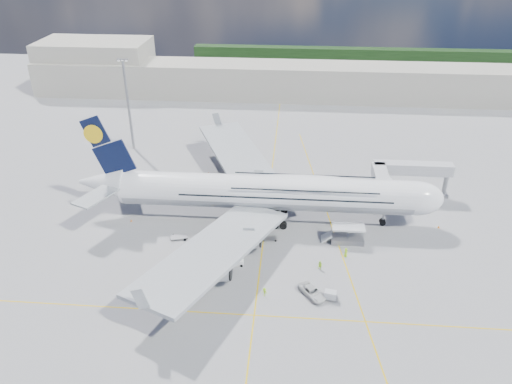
# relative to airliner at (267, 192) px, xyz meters

# --- Properties ---
(ground) EXTENTS (300.00, 300.00, 0.00)m
(ground) POSITION_rel_airliner_xyz_m (-0.26, -10.00, -6.87)
(ground) COLOR gray
(ground) RESTS_ON ground
(taxi_line_main) EXTENTS (0.25, 220.00, 0.01)m
(taxi_line_main) POSITION_rel_airliner_xyz_m (-0.26, -10.00, -6.86)
(taxi_line_main) COLOR #DDB10B
(taxi_line_main) RESTS_ON ground
(taxi_line_cross) EXTENTS (120.00, 0.25, 0.01)m
(taxi_line_cross) POSITION_rel_airliner_xyz_m (-0.26, -30.00, -6.86)
(taxi_line_cross) COLOR #DDB10B
(taxi_line_cross) RESTS_ON ground
(taxi_line_diag) EXTENTS (14.16, 99.06, 0.01)m
(taxi_line_diag) POSITION_rel_airliner_xyz_m (13.74, -0.00, -6.86)
(taxi_line_diag) COLOR #DDB10B
(taxi_line_diag) RESTS_ON ground
(airliner) EXTENTS (77.26, 79.15, 23.71)m
(airliner) POSITION_rel_airliner_xyz_m (0.00, 0.00, 0.00)
(airliner) COLOR white
(airliner) RESTS_ON ground
(jet_bridge) EXTENTS (18.80, 12.10, 8.50)m
(jet_bridge) POSITION_rel_airliner_xyz_m (29.55, 10.94, -0.02)
(jet_bridge) COLOR #B7B7BC
(jet_bridge) RESTS_ON ground
(cargo_loader) EXTENTS (8.53, 3.20, 3.67)m
(cargo_loader) POSITION_rel_airliner_xyz_m (16.56, -7.11, -5.62)
(cargo_loader) COLOR silver
(cargo_loader) RESTS_ON ground
(light_mast) EXTENTS (3.00, 0.70, 25.50)m
(light_mast) POSITION_rel_airliner_xyz_m (-40.26, 35.00, 6.34)
(light_mast) COLOR gray
(light_mast) RESTS_ON ground
(terminal) EXTENTS (180.00, 16.00, 12.00)m
(terminal) POSITION_rel_airliner_xyz_m (-0.26, 85.00, -0.87)
(terminal) COLOR #B2AD9E
(terminal) RESTS_ON ground
(hangar) EXTENTS (40.00, 22.00, 18.00)m
(hangar) POSITION_rel_airliner_xyz_m (-70.26, 90.00, 2.13)
(hangar) COLOR #B2AD9E
(hangar) RESTS_ON ground
(tree_line) EXTENTS (160.00, 6.00, 8.00)m
(tree_line) POSITION_rel_airliner_xyz_m (39.74, 130.00, -2.87)
(tree_line) COLOR #193814
(tree_line) RESTS_ON ground
(dolly_row_a) EXTENTS (3.00, 1.98, 0.41)m
(dolly_row_a) POSITION_rel_airliner_xyz_m (-11.73, -11.29, -6.55)
(dolly_row_a) COLOR gray
(dolly_row_a) RESTS_ON ground
(dolly_row_b) EXTENTS (3.38, 2.32, 1.95)m
(dolly_row_b) POSITION_rel_airliner_xyz_m (-10.76, -21.89, -5.82)
(dolly_row_b) COLOR gray
(dolly_row_b) RESTS_ON ground
(dolly_row_c) EXTENTS (2.98, 2.10, 1.71)m
(dolly_row_c) POSITION_rel_airliner_xyz_m (-8.28, -19.00, -5.95)
(dolly_row_c) COLOR gray
(dolly_row_c) RESTS_ON ground
(dolly_back) EXTENTS (3.79, 2.73, 0.50)m
(dolly_back) POSITION_rel_airliner_xyz_m (-17.54, -8.82, -6.48)
(dolly_back) COLOR gray
(dolly_back) RESTS_ON ground
(dolly_nose_far) EXTENTS (2.92, 1.92, 1.71)m
(dolly_nose_far) POSITION_rel_airliner_xyz_m (12.45, -25.01, -5.95)
(dolly_nose_far) COLOR gray
(dolly_nose_far) RESTS_ON ground
(dolly_nose_near) EXTENTS (3.04, 1.86, 0.42)m
(dolly_nose_near) POSITION_rel_airliner_xyz_m (1.09, -7.73, -6.54)
(dolly_nose_near) COLOR gray
(dolly_nose_near) RESTS_ON ground
(baggage_tug) EXTENTS (2.41, 1.16, 1.50)m
(baggage_tug) POSITION_rel_airliner_xyz_m (-4.62, -16.70, -6.21)
(baggage_tug) COLOR white
(baggage_tug) RESTS_ON ground
(catering_truck_inner) EXTENTS (8.04, 4.37, 4.54)m
(catering_truck_inner) POSITION_rel_airliner_xyz_m (-7.44, 19.83, -4.73)
(catering_truck_inner) COLOR gray
(catering_truck_inner) RESTS_ON ground
(catering_truck_outer) EXTENTS (6.71, 5.17, 3.69)m
(catering_truck_outer) POSITION_rel_airliner_xyz_m (-9.73, 26.60, -5.16)
(catering_truck_outer) COLOR gray
(catering_truck_outer) RESTS_ON ground
(service_van) EXTENTS (5.42, 6.07, 1.56)m
(service_van) POSITION_rel_airliner_xyz_m (9.38, -24.26, -6.09)
(service_van) COLOR silver
(service_van) RESTS_ON ground
(crew_nose) EXTENTS (0.59, 0.42, 1.54)m
(crew_nose) POSITION_rel_airliner_xyz_m (23.55, 4.25, -6.10)
(crew_nose) COLOR #CFFD1A
(crew_nose) RESTS_ON ground
(crew_loader) EXTENTS (1.16, 1.12, 1.89)m
(crew_loader) POSITION_rel_airliner_xyz_m (10.91, -16.81, -5.92)
(crew_loader) COLOR #95DA17
(crew_loader) RESTS_ON ground
(crew_wing) EXTENTS (0.88, 1.03, 1.66)m
(crew_wing) POSITION_rel_airliner_xyz_m (-8.24, -8.06, -6.04)
(crew_wing) COLOR #A8EA18
(crew_wing) RESTS_ON ground
(crew_van) EXTENTS (0.90, 1.10, 1.95)m
(crew_van) POSITION_rel_airliner_xyz_m (16.03, -12.30, -5.89)
(crew_van) COLOR #A9EE19
(crew_van) RESTS_ON ground
(crew_tug) EXTENTS (1.27, 1.03, 1.71)m
(crew_tug) POSITION_rel_airliner_xyz_m (1.10, -25.04, -6.01)
(crew_tug) COLOR #9EE217
(crew_tug) RESTS_ON ground
(cone_nose) EXTENTS (0.48, 0.48, 0.61)m
(cone_nose) POSITION_rel_airliner_xyz_m (36.52, -0.36, -6.57)
(cone_nose) COLOR orange
(cone_nose) RESTS_ON ground
(cone_wing_left_inner) EXTENTS (0.46, 0.46, 0.59)m
(cone_wing_left_inner) POSITION_rel_airliner_xyz_m (-15.10, 7.68, -6.58)
(cone_wing_left_inner) COLOR orange
(cone_wing_left_inner) RESTS_ON ground
(cone_wing_left_outer) EXTENTS (0.45, 0.45, 0.57)m
(cone_wing_left_outer) POSITION_rel_airliner_xyz_m (-16.33, 20.73, -6.59)
(cone_wing_left_outer) COLOR orange
(cone_wing_left_outer) RESTS_ON ground
(cone_wing_right_inner) EXTENTS (0.40, 0.40, 0.51)m
(cone_wing_right_inner) POSITION_rel_airliner_xyz_m (-9.25, -9.38, -6.62)
(cone_wing_right_inner) COLOR orange
(cone_wing_right_inner) RESTS_ON ground
(cone_wing_right_outer) EXTENTS (0.48, 0.48, 0.61)m
(cone_wing_right_outer) POSITION_rel_airliner_xyz_m (-15.81, -19.84, -6.58)
(cone_wing_right_outer) COLOR orange
(cone_wing_right_outer) RESTS_ON ground
(cone_tail) EXTENTS (0.38, 0.38, 0.48)m
(cone_tail) POSITION_rel_airliner_xyz_m (-29.32, -3.16, -6.64)
(cone_tail) COLOR orange
(cone_tail) RESTS_ON ground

